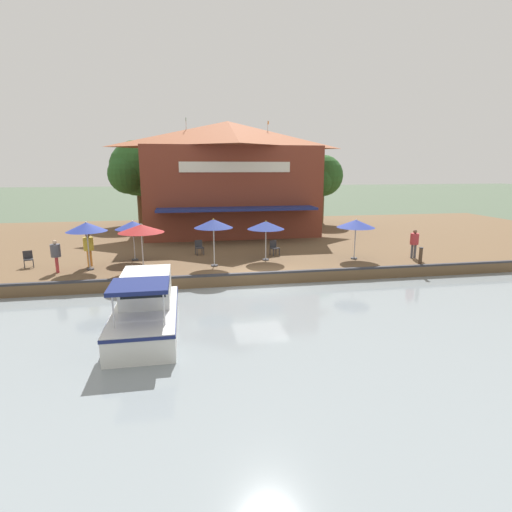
{
  "coord_description": "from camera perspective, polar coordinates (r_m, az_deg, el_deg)",
  "views": [
    {
      "loc": [
        18.14,
        -3.45,
        5.62
      ],
      "look_at": [
        -1.0,
        0.0,
        1.3
      ],
      "focal_mm": 28.0,
      "sensor_mm": 36.0,
      "label": 1
    }
  ],
  "objects": [
    {
      "name": "cafe_chair_mid_patio",
      "position": [
        23.35,
        2.6,
        1.29
      ],
      "size": [
        0.55,
        0.55,
        0.85
      ],
      "color": "#2D2D33",
      "rests_on": "quay_deck"
    },
    {
      "name": "cafe_chair_facing_river",
      "position": [
        23.69,
        -8.13,
        1.34
      ],
      "size": [
        0.52,
        0.52,
        0.85
      ],
      "color": "#2D2D33",
      "rests_on": "quay_deck"
    },
    {
      "name": "waterfront_restaurant",
      "position": [
        32.24,
        -3.97,
        11.26
      ],
      "size": [
        11.05,
        13.27,
        8.7
      ],
      "color": "brown",
      "rests_on": "quay_deck"
    },
    {
      "name": "person_at_quay_edge",
      "position": [
        21.63,
        -26.7,
        0.47
      ],
      "size": [
        0.46,
        0.46,
        1.61
      ],
      "color": "#B23338",
      "rests_on": "quay_deck"
    },
    {
      "name": "person_near_entrance",
      "position": [
        22.26,
        -22.82,
        1.41
      ],
      "size": [
        0.5,
        0.5,
        1.75
      ],
      "color": "orange",
      "rests_on": "quay_deck"
    },
    {
      "name": "quay_deck",
      "position": [
        29.82,
        -3.41,
        2.22
      ],
      "size": [
        22.0,
        56.0,
        0.6
      ],
      "primitive_type": "cube",
      "color": "brown",
      "rests_on": "ground"
    },
    {
      "name": "mooring_post",
      "position": [
        22.55,
        22.45,
        -0.03
      ],
      "size": [
        0.22,
        0.22,
        0.96
      ],
      "color": "#473323",
      "rests_on": "quay_deck"
    },
    {
      "name": "patio_umbrella_far_corner",
      "position": [
        21.35,
        -23.07,
        3.84
      ],
      "size": [
        1.95,
        1.95,
        2.44
      ],
      "color": "#B7B7B7",
      "rests_on": "quay_deck"
    },
    {
      "name": "person_mid_patio",
      "position": [
        24.11,
        21.69,
        2.08
      ],
      "size": [
        0.46,
        0.46,
        1.63
      ],
      "color": "#4C4C56",
      "rests_on": "quay_deck"
    },
    {
      "name": "cafe_chair_beside_entrance",
      "position": [
        23.55,
        -29.78,
        -0.28
      ],
      "size": [
        0.57,
        0.57,
        0.85
      ],
      "color": "#2D2D33",
      "rests_on": "quay_deck"
    },
    {
      "name": "tree_downstream_bank",
      "position": [
        37.46,
        -16.88,
        11.69
      ],
      "size": [
        5.1,
        4.86,
        7.39
      ],
      "color": "brown",
      "rests_on": "quay_deck"
    },
    {
      "name": "motorboat_distant_upstream",
      "position": [
        14.69,
        -15.33,
        -7.06
      ],
      "size": [
        5.68,
        2.12,
        2.09
      ],
      "color": "silver",
      "rests_on": "river_water"
    },
    {
      "name": "patio_umbrella_by_entrance",
      "position": [
        22.77,
        14.08,
        4.5
      ],
      "size": [
        2.08,
        2.08,
        2.25
      ],
      "color": "#B7B7B7",
      "rests_on": "quay_deck"
    },
    {
      "name": "tree_behind_restaurant",
      "position": [
        36.94,
        9.37,
        11.06
      ],
      "size": [
        3.86,
        3.67,
        6.14
      ],
      "color": "brown",
      "rests_on": "quay_deck"
    },
    {
      "name": "patio_umbrella_mid_patio_left",
      "position": [
        21.79,
        1.42,
        4.42
      ],
      "size": [
        2.02,
        2.02,
        2.21
      ],
      "color": "#B7B7B7",
      "rests_on": "quay_deck"
    },
    {
      "name": "patio_umbrella_back_row",
      "position": [
        20.52,
        -6.09,
        4.62
      ],
      "size": [
        1.98,
        1.98,
        2.49
      ],
      "color": "#B7B7B7",
      "rests_on": "quay_deck"
    },
    {
      "name": "patio_umbrella_mid_patio_right",
      "position": [
        22.77,
        -17.19,
        4.23
      ],
      "size": [
        1.89,
        1.89,
        2.22
      ],
      "color": "#B7B7B7",
      "rests_on": "quay_deck"
    },
    {
      "name": "ground_plane",
      "position": [
        19.3,
        0.53,
        -4.4
      ],
      "size": [
        220.0,
        220.0,
        0.0
      ],
      "primitive_type": "plane",
      "color": "#4C5B47"
    },
    {
      "name": "patio_umbrella_near_quay_edge",
      "position": [
        20.29,
        -16.1,
        3.8
      ],
      "size": [
        2.22,
        2.22,
        2.36
      ],
      "color": "#B7B7B7",
      "rests_on": "quay_deck"
    },
    {
      "name": "quay_edge_fender",
      "position": [
        19.22,
        0.47,
        -2.47
      ],
      "size": [
        0.2,
        50.4,
        0.1
      ],
      "primitive_type": "cube",
      "color": "#2D2D33",
      "rests_on": "quay_deck"
    }
  ]
}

